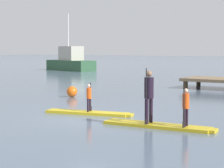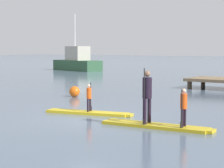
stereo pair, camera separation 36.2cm
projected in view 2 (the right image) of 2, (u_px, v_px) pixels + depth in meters
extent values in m
plane|color=slate|center=(91.00, 118.00, 14.76)|extent=(240.00, 240.00, 0.00)
cube|color=gold|center=(87.00, 113.00, 15.65)|extent=(3.28, 1.33, 0.10)
cube|color=gold|center=(129.00, 115.00, 15.05)|extent=(0.33, 0.46, 0.09)
cylinder|color=black|center=(90.00, 105.00, 15.69)|extent=(0.07, 0.07, 0.49)
cylinder|color=black|center=(88.00, 105.00, 15.50)|extent=(0.07, 0.07, 0.49)
cylinder|color=#E54C14|center=(89.00, 93.00, 15.56)|extent=(0.22, 0.22, 0.40)
sphere|color=beige|center=(89.00, 86.00, 15.53)|extent=(0.12, 0.12, 0.12)
cylinder|color=black|center=(91.00, 97.00, 15.72)|extent=(0.03, 0.03, 1.08)
cube|color=black|center=(91.00, 108.00, 15.76)|extent=(0.06, 0.14, 0.18)
cube|color=gold|center=(154.00, 126.00, 12.99)|extent=(3.51, 0.99, 0.10)
cube|color=gold|center=(210.00, 131.00, 12.12)|extent=(0.28, 0.49, 0.09)
cylinder|color=black|center=(149.00, 110.00, 13.23)|extent=(0.12, 0.12, 0.80)
cylinder|color=black|center=(145.00, 112.00, 12.93)|extent=(0.12, 0.12, 0.80)
cylinder|color=black|center=(147.00, 88.00, 13.02)|extent=(0.32, 0.32, 0.66)
sphere|color=#8C664C|center=(147.00, 74.00, 12.98)|extent=(0.19, 0.19, 0.19)
cylinder|color=black|center=(144.00, 96.00, 12.85)|extent=(0.03, 0.03, 1.76)
cube|color=black|center=(144.00, 122.00, 12.92)|extent=(0.04, 0.14, 0.18)
cylinder|color=black|center=(185.00, 117.00, 12.60)|extent=(0.08, 0.08, 0.55)
cylinder|color=black|center=(182.00, 118.00, 12.39)|extent=(0.08, 0.08, 0.55)
cylinder|color=#E54C14|center=(184.00, 101.00, 12.45)|extent=(0.22, 0.22, 0.46)
sphere|color=beige|center=(184.00, 91.00, 12.43)|extent=(0.13, 0.13, 0.13)
cylinder|color=black|center=(182.00, 109.00, 12.32)|extent=(0.03, 0.03, 1.16)
cube|color=black|center=(181.00, 125.00, 12.36)|extent=(0.04, 0.14, 0.18)
cube|color=#2D5638|center=(77.00, 65.00, 47.03)|extent=(7.00, 3.75, 1.15)
cube|color=#B2AD9E|center=(78.00, 53.00, 46.82)|extent=(2.86, 2.34, 1.59)
cylinder|color=silver|center=(75.00, 30.00, 46.98)|extent=(0.12, 0.12, 3.66)
cylinder|color=#473828|center=(190.00, 84.00, 25.42)|extent=(0.28, 0.28, 0.65)
cylinder|color=#473828|center=(203.00, 81.00, 27.14)|extent=(0.28, 0.28, 0.65)
sphere|color=orange|center=(75.00, 91.00, 21.20)|extent=(0.55, 0.55, 0.55)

